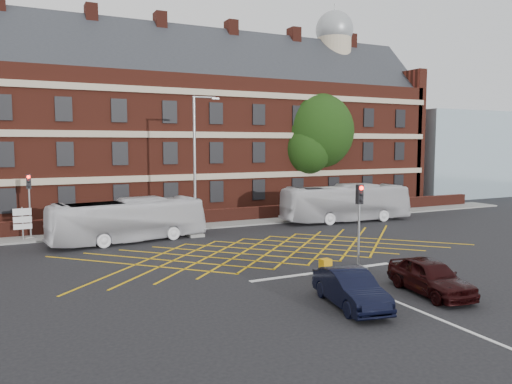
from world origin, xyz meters
name	(u,v)px	position (x,y,z in m)	size (l,w,h in m)	color
ground	(289,257)	(0.00, 0.00, 0.00)	(120.00, 120.00, 0.00)	black
victorian_building	(175,127)	(0.25, 22.00, 7.84)	(51.00, 12.17, 20.40)	#542015
boundary_wall	(207,217)	(0.00, 13.00, 0.55)	(56.00, 0.50, 1.10)	#471B13
far_pavement	(211,225)	(0.00, 12.00, 0.06)	(60.00, 3.00, 0.12)	slate
glass_block	(447,154)	(34.00, 21.00, 5.00)	(14.00, 10.00, 10.00)	#99B2BF
box_junction_hatching	(272,250)	(0.00, 2.00, 0.01)	(11.50, 0.12, 0.02)	#CC990C
stop_line	(324,272)	(0.00, -3.50, 0.01)	(8.00, 0.30, 0.02)	silver
centre_line	(421,312)	(0.00, -10.00, 0.01)	(0.15, 14.00, 0.02)	silver
bus_left	(128,220)	(-7.02, 8.33, 1.38)	(2.33, 9.94, 2.77)	silver
bus_right	(346,203)	(10.49, 9.16, 1.50)	(2.52, 10.75, 3.00)	silver
car_navy	(350,288)	(-1.98, -8.29, 0.71)	(1.49, 4.28, 1.41)	black
car_maroon	(430,276)	(2.00, -8.43, 0.74)	(1.75, 4.35, 1.48)	black
deciduous_tree	(315,137)	(12.73, 17.44, 6.94)	(7.70, 7.52, 11.23)	black
traffic_light_near	(359,236)	(1.64, -4.05, 1.76)	(0.70, 0.70, 4.27)	slate
traffic_light_far	(30,213)	(-12.64, 11.95, 1.76)	(0.70, 0.70, 4.27)	slate
street_lamp	(196,188)	(-2.51, 8.22, 3.27)	(2.25, 1.00, 9.40)	slate
direction_signs	(22,220)	(-13.11, 11.52, 1.38)	(1.10, 0.16, 2.20)	gray
utility_cabinet	(325,269)	(-0.60, -4.50, 0.46)	(0.47, 0.44, 0.92)	#CC8B0C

